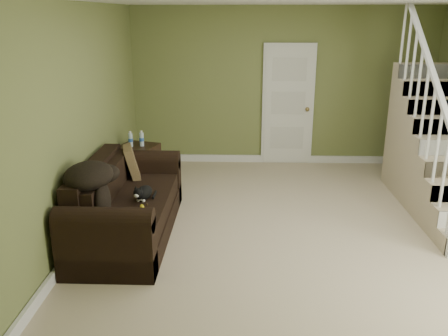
# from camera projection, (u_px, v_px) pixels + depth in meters

# --- Properties ---
(floor) EXTENTS (5.00, 5.50, 0.01)m
(floor) POSITION_uv_depth(u_px,v_px,m) (297.00, 230.00, 5.68)
(floor) COLOR tan
(floor) RESTS_ON ground
(ceiling) EXTENTS (5.00, 5.50, 0.01)m
(ceiling) POSITION_uv_depth(u_px,v_px,m) (309.00, 0.00, 4.87)
(ceiling) COLOR white
(ceiling) RESTS_ON wall_back
(wall_back) EXTENTS (5.00, 0.04, 2.60)m
(wall_back) POSITION_uv_depth(u_px,v_px,m) (282.00, 87.00, 7.89)
(wall_back) COLOR olive
(wall_back) RESTS_ON floor
(wall_front) EXTENTS (5.00, 0.04, 2.60)m
(wall_front) POSITION_uv_depth(u_px,v_px,m) (362.00, 231.00, 2.66)
(wall_front) COLOR olive
(wall_front) RESTS_ON floor
(wall_left) EXTENTS (0.04, 5.50, 2.60)m
(wall_left) POSITION_uv_depth(u_px,v_px,m) (81.00, 122.00, 5.36)
(wall_left) COLOR olive
(wall_left) RESTS_ON floor
(baseboard_back) EXTENTS (5.00, 0.04, 0.12)m
(baseboard_back) POSITION_uv_depth(u_px,v_px,m) (280.00, 159.00, 8.25)
(baseboard_back) COLOR white
(baseboard_back) RESTS_ON floor
(baseboard_left) EXTENTS (0.04, 5.50, 0.12)m
(baseboard_left) POSITION_uv_depth(u_px,v_px,m) (93.00, 222.00, 5.74)
(baseboard_left) COLOR white
(baseboard_left) RESTS_ON floor
(door) EXTENTS (0.86, 0.12, 2.02)m
(door) POSITION_uv_depth(u_px,v_px,m) (288.00, 105.00, 7.94)
(door) COLOR white
(door) RESTS_ON floor
(staircase) EXTENTS (1.00, 2.51, 2.82)m
(staircase) POSITION_uv_depth(u_px,v_px,m) (441.00, 157.00, 6.33)
(staircase) COLOR tan
(staircase) RESTS_ON floor
(sofa) EXTENTS (0.95, 2.19, 0.87)m
(sofa) POSITION_uv_depth(u_px,v_px,m) (125.00, 208.00, 5.47)
(sofa) COLOR black
(sofa) RESTS_ON floor
(side_table) EXTENTS (0.64, 0.64, 0.85)m
(side_table) POSITION_uv_depth(u_px,v_px,m) (139.00, 165.00, 7.06)
(side_table) COLOR black
(side_table) RESTS_ON floor
(cat) EXTENTS (0.22, 0.43, 0.21)m
(cat) POSITION_uv_depth(u_px,v_px,m) (144.00, 193.00, 5.31)
(cat) COLOR black
(cat) RESTS_ON sofa
(banana) EXTENTS (0.10, 0.18, 0.05)m
(banana) POSITION_uv_depth(u_px,v_px,m) (142.00, 208.00, 5.05)
(banana) COLOR yellow
(banana) RESTS_ON sofa
(throw_pillow) EXTENTS (0.30, 0.44, 0.42)m
(throw_pillow) POSITION_uv_depth(u_px,v_px,m) (132.00, 162.00, 6.06)
(throw_pillow) COLOR brown
(throw_pillow) RESTS_ON sofa
(throw_blanket) EXTENTS (0.60, 0.72, 0.26)m
(throw_blanket) POSITION_uv_depth(u_px,v_px,m) (89.00, 176.00, 4.82)
(throw_blanket) COLOR black
(throw_blanket) RESTS_ON sofa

